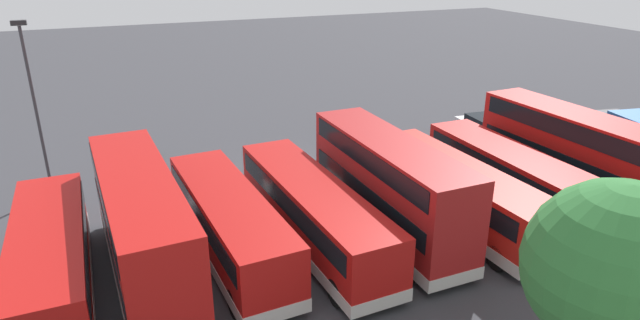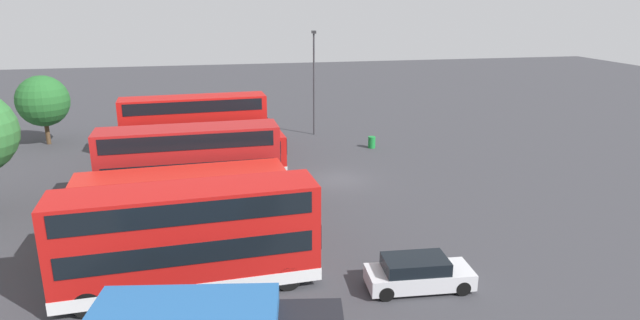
# 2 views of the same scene
# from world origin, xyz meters

# --- Properties ---
(ground_plane) EXTENTS (140.00, 140.00, 0.00)m
(ground_plane) POSITION_xyz_m (0.00, 0.00, 0.00)
(ground_plane) COLOR #38383D
(bus_double_decker_near_end) EXTENTS (3.21, 10.94, 4.55)m
(bus_double_decker_near_end) POSITION_xyz_m (-12.84, 9.45, 2.45)
(bus_double_decker_near_end) COLOR #B71411
(bus_double_decker_near_end) RESTS_ON ground
(bus_single_deck_second) EXTENTS (2.73, 11.78, 2.95)m
(bus_single_deck_second) POSITION_xyz_m (-9.01, 9.79, 1.62)
(bus_single_deck_second) COLOR #B71411
(bus_single_deck_second) RESTS_ON ground
(bus_single_deck_third) EXTENTS (3.19, 11.30, 2.95)m
(bus_single_deck_third) POSITION_xyz_m (-5.38, 9.99, 1.62)
(bus_single_deck_third) COLOR red
(bus_single_deck_third) RESTS_ON ground
(bus_double_decker_fourth) EXTENTS (2.87, 10.83, 4.55)m
(bus_double_decker_fourth) POSITION_xyz_m (-1.77, 9.62, 2.45)
(bus_double_decker_fourth) COLOR #A51919
(bus_double_decker_fourth) RESTS_ON ground
(bus_single_deck_fifth) EXTENTS (3.28, 12.05, 2.95)m
(bus_single_deck_fifth) POSITION_xyz_m (1.80, 9.29, 1.62)
(bus_single_deck_fifth) COLOR #B71411
(bus_single_deck_fifth) RESTS_ON ground
(bus_single_deck_sixth) EXTENTS (3.33, 11.00, 2.95)m
(bus_single_deck_sixth) POSITION_xyz_m (5.49, 9.01, 1.62)
(bus_single_deck_sixth) COLOR #B71411
(bus_single_deck_sixth) RESTS_ON ground
(bus_double_decker_seventh) EXTENTS (3.25, 11.43, 4.55)m
(bus_double_decker_seventh) POSITION_xyz_m (9.01, 9.48, 2.45)
(bus_double_decker_seventh) COLOR #B71411
(bus_double_decker_seventh) RESTS_ON ground
(bus_single_deck_far_end) EXTENTS (2.80, 10.57, 2.95)m
(bus_single_deck_far_end) POSITION_xyz_m (12.38, 9.34, 1.62)
(bus_single_deck_far_end) COLOR #B71411
(bus_single_deck_far_end) RESTS_ON ground
(car_hatchback_silver) EXTENTS (2.11, 4.60, 1.43)m
(car_hatchback_silver) POSITION_xyz_m (-14.74, 0.01, 0.70)
(car_hatchback_silver) COLOR silver
(car_hatchback_silver) RESTS_ON ground
(lamp_post_tall) EXTENTS (0.70, 0.30, 9.24)m
(lamp_post_tall) POSITION_xyz_m (13.03, -0.97, 5.32)
(lamp_post_tall) COLOR #38383D
(lamp_post_tall) RESTS_ON ground
(waste_bin_yellow) EXTENTS (0.60, 0.60, 0.95)m
(waste_bin_yellow) POSITION_xyz_m (7.50, -4.75, 0.47)
(waste_bin_yellow) COLOR #197F33
(waste_bin_yellow) RESTS_ON ground
(tree_leftmost) EXTENTS (4.70, 4.70, 7.19)m
(tree_leftmost) POSITION_xyz_m (-1.95, 21.12, 4.82)
(tree_leftmost) COLOR #4C3823
(tree_leftmost) RESTS_ON ground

